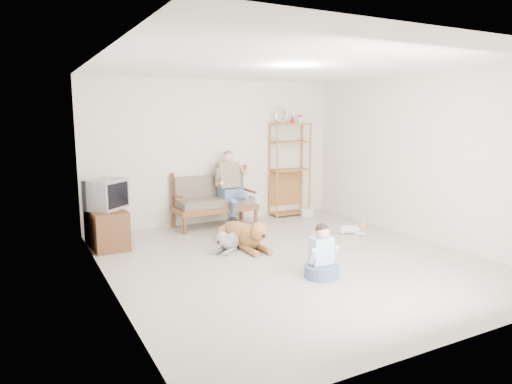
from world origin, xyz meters
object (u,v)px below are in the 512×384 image
loveseat (213,200)px  golden_retriever (244,234)px  etagere (290,169)px  tv_stand (106,228)px

loveseat → golden_retriever: loveseat is taller
loveseat → etagere: 1.81m
golden_retriever → etagere: bearing=40.6°
loveseat → etagere: etagere is taller
loveseat → golden_retriever: 1.55m
etagere → tv_stand: (-3.77, -0.66, -0.67)m
tv_stand → golden_retriever: bearing=-30.9°
loveseat → tv_stand: loveseat is taller
tv_stand → loveseat: bearing=11.0°
loveseat → tv_stand: 2.11m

